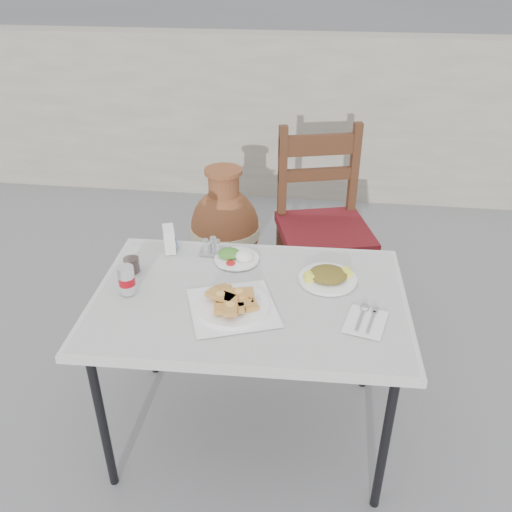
# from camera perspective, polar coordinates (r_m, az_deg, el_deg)

# --- Properties ---
(ground) EXTENTS (80.00, 80.00, 0.00)m
(ground) POSITION_cam_1_polar(r_m,az_deg,el_deg) (2.36, 0.68, -18.55)
(ground) COLOR #5F5F61
(ground) RESTS_ON ground
(cafe_table) EXTENTS (1.14, 0.79, 0.68)m
(cafe_table) POSITION_cam_1_polar(r_m,az_deg,el_deg) (1.96, -0.69, -5.31)
(cafe_table) COLOR black
(cafe_table) RESTS_ON ground
(pide_plate) EXTENTS (0.37, 0.37, 0.06)m
(pide_plate) POSITION_cam_1_polar(r_m,az_deg,el_deg) (1.86, -2.47, -4.81)
(pide_plate) COLOR white
(pide_plate) RESTS_ON cafe_table
(salad_rice_plate) EXTENTS (0.18, 0.18, 0.04)m
(salad_rice_plate) POSITION_cam_1_polar(r_m,az_deg,el_deg) (2.13, -2.10, -0.03)
(salad_rice_plate) COLOR white
(salad_rice_plate) RESTS_ON cafe_table
(salad_chopped_plate) EXTENTS (0.22, 0.22, 0.05)m
(salad_chopped_plate) POSITION_cam_1_polar(r_m,az_deg,el_deg) (2.02, 7.58, -2.11)
(salad_chopped_plate) COLOR white
(salad_chopped_plate) RESTS_ON cafe_table
(soda_can) EXTENTS (0.06, 0.06, 0.11)m
(soda_can) POSITION_cam_1_polar(r_m,az_deg,el_deg) (1.98, -13.46, -2.44)
(soda_can) COLOR white
(soda_can) RESTS_ON cafe_table
(cola_glass) EXTENTS (0.07, 0.07, 0.09)m
(cola_glass) POSITION_cam_1_polar(r_m,az_deg,el_deg) (2.10, -13.00, -0.60)
(cola_glass) COLOR white
(cola_glass) RESTS_ON cafe_table
(napkin_holder) EXTENTS (0.07, 0.09, 0.10)m
(napkin_holder) POSITION_cam_1_polar(r_m,az_deg,el_deg) (2.21, -9.12, 1.77)
(napkin_holder) COLOR white
(napkin_holder) RESTS_ON cafe_table
(condiment_caddy) EXTENTS (0.10, 0.08, 0.07)m
(condiment_caddy) POSITION_cam_1_polar(r_m,az_deg,el_deg) (2.19, -4.63, 0.89)
(condiment_caddy) COLOR silver
(condiment_caddy) RESTS_ON cafe_table
(cutlery_napkin) EXTENTS (0.16, 0.19, 0.01)m
(cutlery_napkin) POSITION_cam_1_polar(r_m,az_deg,el_deg) (1.85, 11.47, -6.53)
(cutlery_napkin) COLOR white
(cutlery_napkin) RESTS_ON cafe_table
(chair) EXTENTS (0.54, 0.54, 0.99)m
(chair) POSITION_cam_1_polar(r_m,az_deg,el_deg) (2.79, 7.02, 3.27)
(chair) COLOR #381C0F
(chair) RESTS_ON ground
(terracotta_urn) EXTENTS (0.40, 0.40, 0.70)m
(terracotta_urn) POSITION_cam_1_polar(r_m,az_deg,el_deg) (3.12, -3.26, 2.69)
(terracotta_urn) COLOR brown
(terracotta_urn) RESTS_ON ground
(back_wall) EXTENTS (6.00, 0.25, 1.20)m
(back_wall) POSITION_cam_1_polar(r_m,az_deg,el_deg) (4.20, 4.89, 14.20)
(back_wall) COLOR #9E9683
(back_wall) RESTS_ON ground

